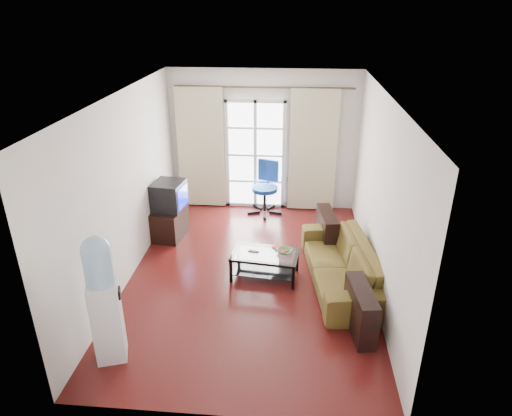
{
  "coord_description": "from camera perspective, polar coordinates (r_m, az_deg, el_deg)",
  "views": [
    {
      "loc": [
        0.59,
        -5.86,
        3.83
      ],
      "look_at": [
        0.05,
        0.35,
        0.97
      ],
      "focal_mm": 32.0,
      "sensor_mm": 36.0,
      "label": 1
    }
  ],
  "objects": [
    {
      "name": "floor",
      "position": [
        7.03,
        -0.69,
        -8.35
      ],
      "size": [
        5.2,
        5.2,
        0.0
      ],
      "primitive_type": "plane",
      "color": "#551714",
      "rests_on": "ground"
    },
    {
      "name": "curtain_rod",
      "position": [
        8.51,
        0.92,
        14.86
      ],
      "size": [
        3.3,
        0.04,
        0.04
      ],
      "primitive_type": "cylinder",
      "rotation": [
        0.0,
        1.57,
        0.0
      ],
      "color": "#4C3F2D",
      "rests_on": "wall_back"
    },
    {
      "name": "wall_left",
      "position": [
        6.8,
        -16.04,
        2.28
      ],
      "size": [
        0.02,
        5.2,
        2.7
      ],
      "primitive_type": "cube",
      "color": "white",
      "rests_on": "floor"
    },
    {
      "name": "crt_tv",
      "position": [
        7.95,
        -10.98,
        1.54
      ],
      "size": [
        0.6,
        0.6,
        0.49
      ],
      "rotation": [
        0.0,
        0.0,
        -0.13
      ],
      "color": "black",
      "rests_on": "tv_stand"
    },
    {
      "name": "tv_stand",
      "position": [
        8.14,
        -10.74,
        -1.82
      ],
      "size": [
        0.56,
        0.76,
        0.52
      ],
      "primitive_type": "cube",
      "rotation": [
        0.0,
        0.0,
        -0.12
      ],
      "color": "black",
      "rests_on": "floor"
    },
    {
      "name": "coffee_table",
      "position": [
        6.86,
        1.11,
        -6.73
      ],
      "size": [
        1.04,
        0.67,
        0.4
      ],
      "rotation": [
        0.0,
        0.0,
        -0.11
      ],
      "color": "silver",
      "rests_on": "floor"
    },
    {
      "name": "ceiling",
      "position": [
        6.0,
        -0.82,
        13.82
      ],
      "size": [
        5.2,
        5.2,
        0.0
      ],
      "primitive_type": "plane",
      "rotation": [
        3.14,
        0.0,
        0.0
      ],
      "color": "white",
      "rests_on": "wall_back"
    },
    {
      "name": "book",
      "position": [
        6.85,
        2.52,
        -5.31
      ],
      "size": [
        0.43,
        0.43,
        0.02
      ],
      "primitive_type": "imported",
      "rotation": [
        0.0,
        0.0,
        0.66
      ],
      "color": "maroon",
      "rests_on": "coffee_table"
    },
    {
      "name": "curtain_right",
      "position": [
        8.75,
        7.12,
        7.0
      ],
      "size": [
        0.9,
        0.07,
        2.35
      ],
      "primitive_type": "cube",
      "color": "beige",
      "rests_on": "curtain_rod"
    },
    {
      "name": "task_chair",
      "position": [
        8.89,
        1.16,
        1.29
      ],
      "size": [
        0.84,
        0.84,
        1.02
      ],
      "rotation": [
        0.0,
        0.0,
        -0.24
      ],
      "color": "black",
      "rests_on": "floor"
    },
    {
      "name": "remote",
      "position": [
        6.82,
        -0.31,
        -5.43
      ],
      "size": [
        0.17,
        0.07,
        0.02
      ],
      "primitive_type": "cube",
      "rotation": [
        0.0,
        0.0,
        -0.16
      ],
      "color": "black",
      "rests_on": "coffee_table"
    },
    {
      "name": "sofa",
      "position": [
        6.81,
        10.56,
        -6.87
      ],
      "size": [
        2.38,
        1.44,
        0.63
      ],
      "primitive_type": "imported",
      "rotation": [
        0.0,
        0.0,
        -1.43
      ],
      "color": "brown",
      "rests_on": "floor"
    },
    {
      "name": "wall_front",
      "position": [
        4.14,
        -4.37,
        -12.21
      ],
      "size": [
        3.6,
        0.02,
        2.7
      ],
      "primitive_type": "cube",
      "color": "white",
      "rests_on": "floor"
    },
    {
      "name": "wall_right",
      "position": [
        6.48,
        15.31,
        1.25
      ],
      "size": [
        0.02,
        5.2,
        2.7
      ],
      "primitive_type": "cube",
      "color": "white",
      "rests_on": "floor"
    },
    {
      "name": "bowl",
      "position": [
        6.8,
        3.59,
        -5.38
      ],
      "size": [
        0.37,
        0.37,
        0.05
      ],
      "primitive_type": "imported",
      "rotation": [
        0.0,
        0.0,
        -0.35
      ],
      "color": "#2F8131",
      "rests_on": "coffee_table"
    },
    {
      "name": "water_cooler",
      "position": [
        5.39,
        -18.51,
        -10.54
      ],
      "size": [
        0.41,
        0.41,
        1.59
      ],
      "rotation": [
        0.0,
        0.0,
        0.32
      ],
      "color": "white",
      "rests_on": "floor"
    },
    {
      "name": "wall_back",
      "position": [
        8.84,
        0.92,
        8.38
      ],
      "size": [
        3.6,
        0.02,
        2.7
      ],
      "primitive_type": "cube",
      "color": "white",
      "rests_on": "floor"
    },
    {
      "name": "radiator",
      "position": [
        9.07,
        5.89,
        1.83
      ],
      "size": [
        0.64,
        0.12,
        0.64
      ],
      "primitive_type": "cube",
      "color": "gray",
      "rests_on": "floor"
    },
    {
      "name": "french_door",
      "position": [
        8.88,
        -0.09,
        6.6
      ],
      "size": [
        1.16,
        0.06,
        2.15
      ],
      "color": "white",
      "rests_on": "wall_back"
    },
    {
      "name": "curtain_left",
      "position": [
        8.93,
        -6.91,
        7.36
      ],
      "size": [
        0.9,
        0.07,
        2.35
      ],
      "primitive_type": "cube",
      "color": "beige",
      "rests_on": "curtain_rod"
    }
  ]
}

